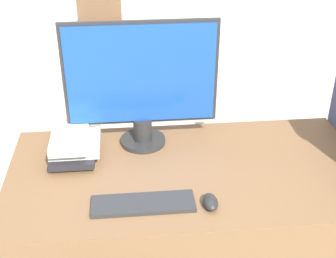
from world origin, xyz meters
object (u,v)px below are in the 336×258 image
at_px(keyboard, 143,204).
at_px(book_stack, 74,145).
at_px(mouse, 210,202).
at_px(far_chair, 99,17).
at_px(monitor, 141,82).

distance_m(keyboard, book_stack, 0.44).
bearing_deg(mouse, keyboard, 173.23).
relative_size(book_stack, far_chair, 0.32).
distance_m(book_stack, far_chair, 2.92).
height_order(book_stack, far_chair, far_chair).
bearing_deg(far_chair, keyboard, -31.60).
xyz_separation_m(mouse, book_stack, (-0.50, 0.38, 0.03)).
distance_m(monitor, far_chair, 2.88).
bearing_deg(mouse, far_chair, 98.73).
distance_m(mouse, book_stack, 0.63).
bearing_deg(monitor, mouse, -65.04).
xyz_separation_m(monitor, far_chair, (-0.29, 2.82, -0.54)).
relative_size(monitor, far_chair, 0.74).
distance_m(mouse, far_chair, 3.33).
relative_size(monitor, keyboard, 1.70).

